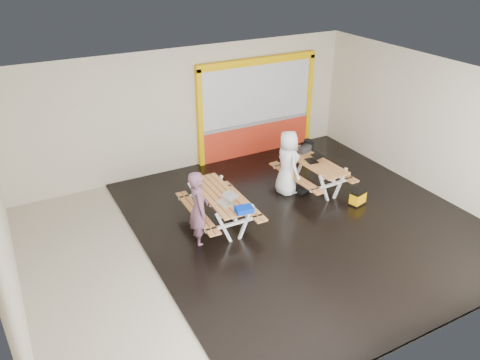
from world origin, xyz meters
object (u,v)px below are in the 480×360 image
picnic_table_left (219,201)px  toolbox (304,149)px  blue_pouch (244,209)px  fluke_bag (358,198)px  person_left (199,209)px  laptop_right (314,159)px  person_right (288,163)px  picnic_table_right (313,168)px  backpack (307,149)px  laptop_left (227,200)px  dark_case (302,189)px

picnic_table_left → toolbox: toolbox is taller
blue_pouch → fluke_bag: blue_pouch is taller
person_left → laptop_right: 3.78m
person_left → person_right: (2.94, 1.00, -0.01)m
picnic_table_right → fluke_bag: size_ratio=4.54×
picnic_table_left → backpack: 3.64m
blue_pouch → toolbox: bearing=33.8°
laptop_left → dark_case: laptop_left is taller
laptop_left → blue_pouch: laptop_left is taller
picnic_table_left → backpack: backpack is taller
laptop_right → dark_case: (-0.35, -0.07, -0.76)m
toolbox → picnic_table_right: bearing=-101.1°
picnic_table_right → person_left: (-3.67, -0.87, 0.24)m
person_left → blue_pouch: 0.98m
backpack → blue_pouch: bearing=-145.2°
toolbox → picnic_table_left: bearing=-161.6°
toolbox → dark_case: toolbox is taller
picnic_table_right → dark_case: (-0.35, -0.07, -0.51)m
toolbox → person_right: bearing=-151.3°
laptop_right → fluke_bag: (0.48, -1.29, -0.66)m
backpack → dark_case: backpack is taller
picnic_table_left → dark_case: 2.69m
picnic_table_right → person_left: bearing=-166.6°
person_left → person_right: 3.11m
laptop_left → fluke_bag: (3.46, -0.43, -0.66)m
person_left → toolbox: bearing=-56.2°
person_left → fluke_bag: (4.15, -0.42, -0.65)m
laptop_right → dark_case: 0.84m
person_right → dark_case: bearing=-114.5°
toolbox → backpack: bearing=43.3°
picnic_table_left → fluke_bag: (3.44, -0.85, -0.41)m
picnic_table_left → blue_pouch: (0.13, -0.95, 0.25)m
person_right → laptop_left: 2.46m
person_left → dark_case: 3.50m
dark_case → person_left: bearing=-166.4°
toolbox → backpack: size_ratio=0.78×
picnic_table_right → toolbox: bearing=78.9°
picnic_table_left → person_left: person_left is taller
blue_pouch → backpack: bearing=34.8°
person_right → laptop_left: person_right is taller
blue_pouch → toolbox: 3.55m
person_left → dark_case: size_ratio=4.87×
picnic_table_right → laptop_right: 0.25m
dark_case → fluke_bag: bearing=-55.7°
person_right → blue_pouch: 2.59m
person_left → toolbox: size_ratio=4.21×
laptop_left → fluke_bag: laptop_left is taller
person_left → dark_case: bearing=-63.7°
toolbox → dark_case: (-0.47, -0.66, -0.79)m
laptop_right → toolbox: bearing=78.8°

